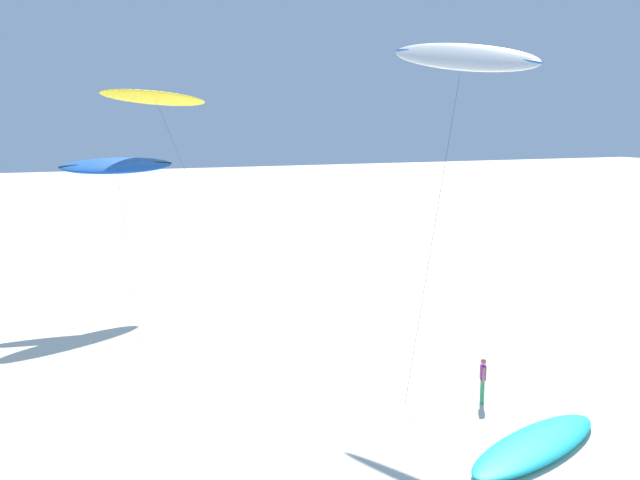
% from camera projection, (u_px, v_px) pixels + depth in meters
% --- Properties ---
extents(flying_kite_0, '(5.91, 8.89, 8.27)m').
position_uv_depth(flying_kite_0, '(117.00, 166.00, 36.75)').
color(flying_kite_0, blue).
rests_on(flying_kite_0, ground).
extents(flying_kite_5, '(5.66, 6.87, 13.60)m').
position_uv_depth(flying_kite_5, '(462.00, 57.00, 26.78)').
color(flying_kite_5, white).
rests_on(flying_kite_5, ground).
extents(flying_kite_6, '(6.93, 10.28, 12.00)m').
position_uv_depth(flying_kite_6, '(155.00, 98.00, 38.61)').
color(flying_kite_6, yellow).
rests_on(flying_kite_6, ground).
extents(grounded_kite_0, '(6.48, 3.82, 0.36)m').
position_uv_depth(grounded_kite_0, '(535.00, 445.00, 21.23)').
color(grounded_kite_0, '#19B2B7').
rests_on(grounded_kite_0, ground).
extents(person_mid_field, '(0.32, 0.46, 1.67)m').
position_uv_depth(person_mid_field, '(483.00, 379.00, 24.70)').
color(person_mid_field, '#338E56').
rests_on(person_mid_field, ground).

